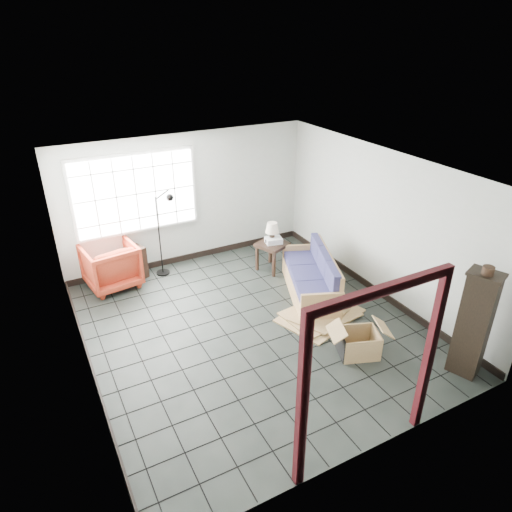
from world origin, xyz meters
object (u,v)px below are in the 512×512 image
futon_sofa (313,280)px  tall_shelf (474,324)px  side_table (272,248)px  armchair (110,263)px

futon_sofa → tall_shelf: bearing=-53.4°
futon_sofa → side_table: futon_sofa is taller
futon_sofa → armchair: armchair is taller
futon_sofa → tall_shelf: (0.71, -2.70, 0.50)m
side_table → futon_sofa: bearing=-80.7°
armchair → tall_shelf: (3.83, -4.71, 0.34)m
armchair → side_table: bearing=155.7°
side_table → tall_shelf: 3.98m
futon_sofa → armchair: 3.72m
armchair → tall_shelf: tall_shelf is taller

